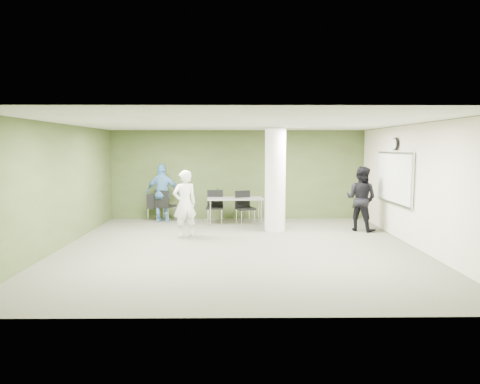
{
  "coord_description": "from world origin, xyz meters",
  "views": [
    {
      "loc": [
        -0.07,
        -9.5,
        2.27
      ],
      "look_at": [
        0.04,
        1.0,
        1.17
      ],
      "focal_mm": 32.0,
      "sensor_mm": 36.0,
      "label": 1
    }
  ],
  "objects_px": {
    "folding_table": "(235,199)",
    "chair_back_left": "(154,205)",
    "man_black": "(361,199)",
    "man_blue": "(163,193)",
    "woman_white": "(185,204)"
  },
  "relations": [
    {
      "from": "chair_back_left",
      "to": "man_black",
      "type": "distance_m",
      "value": 6.16
    },
    {
      "from": "folding_table",
      "to": "woman_white",
      "type": "relative_size",
      "value": 0.99
    },
    {
      "from": "man_blue",
      "to": "man_black",
      "type": "bearing_deg",
      "value": 169.68
    },
    {
      "from": "folding_table",
      "to": "chair_back_left",
      "type": "distance_m",
      "value": 2.57
    },
    {
      "from": "folding_table",
      "to": "chair_back_left",
      "type": "xyz_separation_m",
      "value": [
        -2.51,
        0.52,
        -0.23
      ]
    },
    {
      "from": "folding_table",
      "to": "man_black",
      "type": "distance_m",
      "value": 3.6
    },
    {
      "from": "man_black",
      "to": "woman_white",
      "type": "bearing_deg",
      "value": 48.47
    },
    {
      "from": "chair_back_left",
      "to": "man_blue",
      "type": "bearing_deg",
      "value": 143.63
    },
    {
      "from": "woman_white",
      "to": "man_blue",
      "type": "bearing_deg",
      "value": -93.82
    },
    {
      "from": "woman_white",
      "to": "folding_table",
      "type": "bearing_deg",
      "value": -151.37
    },
    {
      "from": "chair_back_left",
      "to": "man_blue",
      "type": "distance_m",
      "value": 0.53
    },
    {
      "from": "woman_white",
      "to": "man_black",
      "type": "relative_size",
      "value": 0.97
    },
    {
      "from": "man_black",
      "to": "man_blue",
      "type": "distance_m",
      "value": 5.8
    },
    {
      "from": "folding_table",
      "to": "man_black",
      "type": "bearing_deg",
      "value": -21.32
    },
    {
      "from": "folding_table",
      "to": "man_black",
      "type": "xyz_separation_m",
      "value": [
        3.43,
        -1.08,
        0.15
      ]
    }
  ]
}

